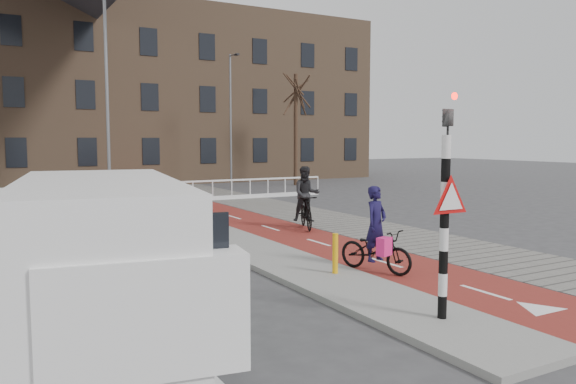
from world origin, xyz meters
TOP-DOWN VIEW (x-y plane):
  - ground at (0.00, 0.00)m, footprint 120.00×120.00m
  - bike_lane at (1.50, 10.00)m, footprint 2.50×60.00m
  - sidewalk at (4.30, 10.00)m, footprint 3.00×60.00m
  - curb_island at (-0.70, 4.00)m, footprint 1.80×16.00m
  - traffic_signal at (-0.60, -2.02)m, footprint 0.80×0.80m
  - bollard at (-0.41, 1.31)m, footprint 0.12×0.12m
  - cyclist_near at (0.72, 1.39)m, footprint 1.20×1.93m
  - cyclist_far at (2.45, 7.27)m, footprint 1.20×1.99m
  - van at (-5.41, 0.04)m, footprint 3.02×5.74m
  - railing at (-5.00, 17.00)m, footprint 28.00×0.10m
  - townhouse_row at (-3.00, 32.00)m, footprint 46.00×10.00m
  - tree_right at (11.12, 23.07)m, footprint 0.26×0.26m
  - streetlight_near at (-2.56, 13.36)m, footprint 0.12×0.12m
  - streetlight_right at (6.50, 22.87)m, footprint 0.12×0.12m

SIDE VIEW (x-z plane):
  - ground at x=0.00m, z-range 0.00..0.00m
  - bike_lane at x=1.50m, z-range 0.00..0.01m
  - sidewalk at x=4.30m, z-range 0.00..0.01m
  - curb_island at x=-0.70m, z-range 0.00..0.12m
  - railing at x=-5.00m, z-range -0.19..0.80m
  - bollard at x=-0.41m, z-range 0.12..0.97m
  - cyclist_near at x=0.72m, z-range -0.31..1.60m
  - cyclist_far at x=2.45m, z-range -0.17..1.89m
  - van at x=-5.41m, z-range 0.06..2.41m
  - traffic_signal at x=-0.60m, z-range 0.15..3.83m
  - tree_right at x=11.12m, z-range 0.00..7.11m
  - streetlight_right at x=6.50m, z-range 0.00..7.98m
  - streetlight_near at x=-2.56m, z-range 0.00..8.26m
  - townhouse_row at x=-3.00m, z-range -0.14..15.76m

